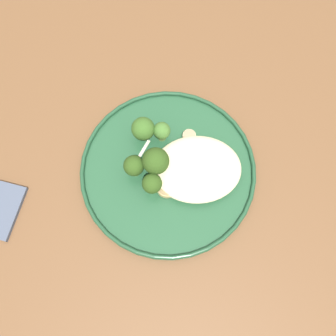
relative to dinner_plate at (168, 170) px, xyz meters
name	(u,v)px	position (x,y,z in m)	size (l,w,h in m)	color
ground	(175,224)	(-0.03, -0.03, -0.75)	(6.00, 6.00, 0.00)	#665B51
wooden_dining_table	(181,169)	(-0.03, -0.03, -0.09)	(1.40, 1.00, 0.74)	brown
dinner_plate	(168,170)	(0.00, 0.00, 0.00)	(0.29, 0.29, 0.02)	#235133
noodle_bed	(197,169)	(-0.05, 0.01, 0.02)	(0.14, 0.11, 0.03)	beige
seared_scallop_on_noodles	(196,181)	(-0.04, 0.02, 0.01)	(0.03, 0.03, 0.01)	#DBB77A
seared_scallop_center_golden	(189,136)	(-0.04, -0.05, 0.01)	(0.02, 0.02, 0.02)	beige
seared_scallop_front_small	(167,187)	(0.00, 0.03, 0.01)	(0.03, 0.03, 0.01)	#DBB77A
seared_scallop_tilted_round	(220,172)	(-0.08, 0.01, 0.01)	(0.03, 0.03, 0.02)	beige
seared_scallop_rear_pale	(185,192)	(-0.02, 0.04, 0.01)	(0.03, 0.03, 0.01)	#E5C689
broccoli_floret_front_edge	(152,184)	(0.03, 0.03, 0.03)	(0.03, 0.03, 0.05)	#89A356
broccoli_floret_near_rim	(143,129)	(0.04, -0.06, 0.03)	(0.04, 0.04, 0.05)	#7A994C
broccoli_floret_left_leaning	(134,166)	(0.05, 0.00, 0.03)	(0.03, 0.03, 0.05)	#7A994C
broccoli_floret_small_sprig	(156,161)	(0.02, 0.00, 0.04)	(0.04, 0.04, 0.06)	#89A356
broccoli_floret_center_pile	(162,131)	(0.01, -0.06, 0.03)	(0.03, 0.03, 0.04)	#7A994C
onion_sliver_pale_crescent	(175,169)	(-0.01, 0.00, 0.01)	(0.06, 0.01, 0.00)	silver
onion_sliver_curled_piece	(141,154)	(0.04, -0.03, 0.01)	(0.05, 0.01, 0.00)	silver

